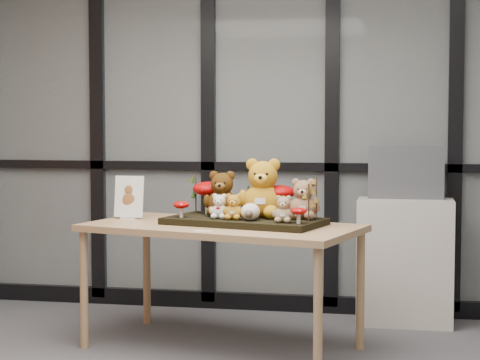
% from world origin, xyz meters
% --- Properties ---
extents(room_shell, '(5.00, 5.00, 5.00)m').
position_xyz_m(room_shell, '(0.00, 0.00, 1.68)').
color(room_shell, '#ADABA3').
rests_on(room_shell, floor).
extents(glass_partition, '(4.90, 0.06, 2.78)m').
position_xyz_m(glass_partition, '(-0.00, 2.47, 1.42)').
color(glass_partition, '#2D383F').
rests_on(glass_partition, floor).
extents(display_table, '(1.77, 1.20, 0.76)m').
position_xyz_m(display_table, '(-0.11, 1.36, 0.69)').
color(display_table, tan).
rests_on(display_table, floor).
extents(diorama_tray, '(1.02, 0.69, 0.04)m').
position_xyz_m(diorama_tray, '(0.02, 1.39, 0.78)').
color(diorama_tray, black).
rests_on(diorama_tray, display_table).
extents(bear_pooh_yellow, '(0.36, 0.34, 0.39)m').
position_xyz_m(bear_pooh_yellow, '(0.13, 1.44, 0.99)').
color(bear_pooh_yellow, '#C18418').
rests_on(bear_pooh_yellow, diorama_tray).
extents(bear_brown_medium, '(0.28, 0.26, 0.30)m').
position_xyz_m(bear_brown_medium, '(-0.14, 1.49, 0.95)').
color(bear_brown_medium, '#44280A').
rests_on(bear_brown_medium, diorama_tray).
extents(bear_tan_back, '(0.24, 0.23, 0.26)m').
position_xyz_m(bear_tan_back, '(0.38, 1.41, 0.93)').
color(bear_tan_back, '#94684A').
rests_on(bear_tan_back, diorama_tray).
extents(bear_small_yellow, '(0.16, 0.15, 0.17)m').
position_xyz_m(bear_small_yellow, '(-0.03, 1.30, 0.88)').
color(bear_small_yellow, '#BA8020').
rests_on(bear_small_yellow, diorama_tray).
extents(bear_white_bow, '(0.15, 0.14, 0.16)m').
position_xyz_m(bear_white_bow, '(-0.12, 1.33, 0.88)').
color(bear_white_bow, white).
rests_on(bear_white_bow, diorama_tray).
extents(bear_beige_small, '(0.16, 0.15, 0.17)m').
position_xyz_m(bear_beige_small, '(0.28, 1.21, 0.88)').
color(bear_beige_small, tan).
rests_on(bear_beige_small, diorama_tray).
extents(plush_cream_hedgehog, '(0.10, 0.10, 0.11)m').
position_xyz_m(plush_cream_hedgehog, '(0.08, 1.27, 0.85)').
color(plush_cream_hedgehog, white).
rests_on(plush_cream_hedgehog, diorama_tray).
extents(mushroom_back_left, '(0.20, 0.20, 0.22)m').
position_xyz_m(mushroom_back_left, '(-0.24, 1.58, 0.91)').
color(mushroom_back_left, '#980405').
rests_on(mushroom_back_left, diorama_tray).
extents(mushroom_back_right, '(0.19, 0.19, 0.21)m').
position_xyz_m(mushroom_back_right, '(0.22, 1.49, 0.90)').
color(mushroom_back_right, '#980405').
rests_on(mushroom_back_right, diorama_tray).
extents(mushroom_front_left, '(0.10, 0.10, 0.11)m').
position_xyz_m(mushroom_front_left, '(-0.36, 1.34, 0.85)').
color(mushroom_front_left, '#980405').
rests_on(mushroom_front_left, diorama_tray).
extents(mushroom_front_right, '(0.09, 0.09, 0.10)m').
position_xyz_m(mushroom_front_right, '(0.38, 1.16, 0.85)').
color(mushroom_front_right, '#980405').
rests_on(mushroom_front_right, diorama_tray).
extents(sprig_green_far_left, '(0.05, 0.05, 0.24)m').
position_xyz_m(sprig_green_far_left, '(-0.33, 1.61, 0.92)').
color(sprig_green_far_left, '#153A0D').
rests_on(sprig_green_far_left, diorama_tray).
extents(sprig_green_mid_left, '(0.05, 0.05, 0.26)m').
position_xyz_m(sprig_green_mid_left, '(-0.21, 1.63, 0.92)').
color(sprig_green_mid_left, '#153A0D').
rests_on(sprig_green_mid_left, diorama_tray).
extents(sprig_dry_far_right, '(0.05, 0.05, 0.25)m').
position_xyz_m(sprig_dry_far_right, '(0.46, 1.37, 0.92)').
color(sprig_dry_far_right, brown).
rests_on(sprig_dry_far_right, diorama_tray).
extents(sprig_dry_mid_right, '(0.05, 0.05, 0.22)m').
position_xyz_m(sprig_dry_mid_right, '(0.42, 1.25, 0.91)').
color(sprig_dry_mid_right, brown).
rests_on(sprig_dry_mid_right, diorama_tray).
extents(sprig_green_centre, '(0.05, 0.05, 0.18)m').
position_xyz_m(sprig_green_centre, '(0.01, 1.58, 0.89)').
color(sprig_green_centre, '#153A0D').
rests_on(sprig_green_centre, diorama_tray).
extents(sign_holder, '(0.19, 0.07, 0.27)m').
position_xyz_m(sign_holder, '(-0.76, 1.55, 0.88)').
color(sign_holder, silver).
rests_on(sign_holder, display_table).
extents(label_card, '(0.09, 0.03, 0.00)m').
position_xyz_m(label_card, '(-0.15, 1.03, 0.76)').
color(label_card, white).
rests_on(label_card, display_table).
extents(cabinet, '(0.64, 0.37, 0.85)m').
position_xyz_m(cabinet, '(0.97, 2.24, 0.42)').
color(cabinet, '#B5ADA1').
rests_on(cabinet, floor).
extents(monitor, '(0.51, 0.05, 0.36)m').
position_xyz_m(monitor, '(0.97, 2.26, 1.03)').
color(monitor, '#4B4D53').
rests_on(monitor, cabinet).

